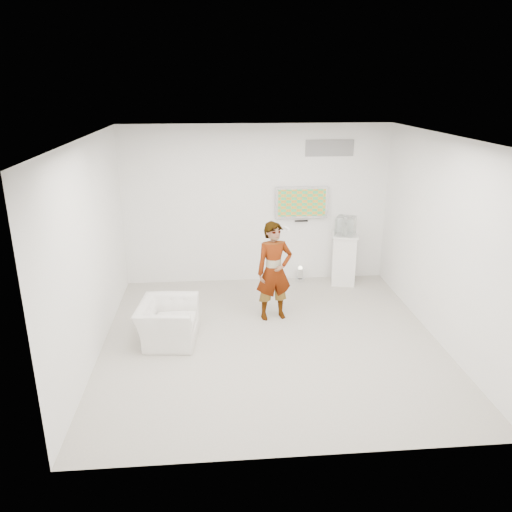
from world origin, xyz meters
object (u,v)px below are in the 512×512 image
object	(u,v)px
tv	(302,202)
floor_uplight	(300,274)
armchair	(168,322)
pedestal	(344,259)
person	(274,271)

from	to	relation	value
tv	floor_uplight	bearing A→B (deg)	-92.33
armchair	floor_uplight	world-z (taller)	armchair
tv	floor_uplight	xyz separation A→B (m)	(-0.00, -0.11, -1.40)
pedestal	floor_uplight	bearing A→B (deg)	168.05
floor_uplight	tv	bearing A→B (deg)	87.67
person	floor_uplight	bearing A→B (deg)	54.29
pedestal	person	bearing A→B (deg)	-137.60
floor_uplight	person	bearing A→B (deg)	-114.55
person	pedestal	distance (m)	2.08
person	pedestal	world-z (taller)	person
tv	floor_uplight	distance (m)	1.41
tv	pedestal	distance (m)	1.36
tv	floor_uplight	world-z (taller)	tv
tv	person	size ratio (longest dim) A/B	0.61
pedestal	floor_uplight	size ratio (longest dim) A/B	3.37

